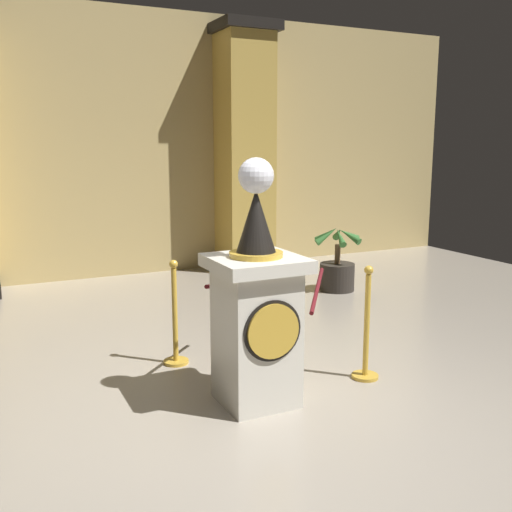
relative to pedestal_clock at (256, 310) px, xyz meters
The scene contains 8 objects.
ground_plane 0.81m from the pedestal_clock, 91.50° to the right, with size 12.84×12.84×0.00m, color #9E9384.
back_wall 5.37m from the pedestal_clock, 90.07° to the left, with size 12.84×0.16×4.10m, color tan.
pedestal_clock is the anchor object (origin of this frame).
stanchion_near 1.17m from the pedestal_clock, ahead, with size 0.24×0.24×1.03m.
stanchion_far 1.22m from the pedestal_clock, 106.26° to the left, with size 0.24×0.24×1.01m.
velvet_rope 0.68m from the pedestal_clock, 55.34° to the left, with size 1.28×1.27×0.22m.
column_right 5.35m from the pedestal_clock, 66.29° to the left, with size 0.94×0.94×3.93m.
potted_palm_right 3.91m from the pedestal_clock, 46.84° to the left, with size 0.70×0.65×0.95m.
Camera 1 is at (-1.94, -3.78, 2.06)m, focal length 41.18 mm.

